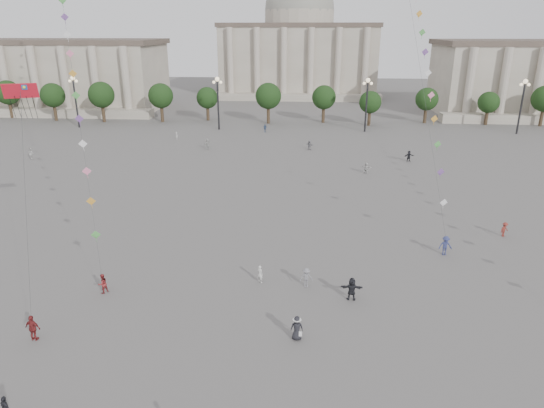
{
  "coord_description": "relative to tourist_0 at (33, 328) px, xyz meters",
  "views": [
    {
      "loc": [
        3.33,
        -28.85,
        20.11
      ],
      "look_at": [
        0.32,
        12.0,
        5.08
      ],
      "focal_mm": 32.0,
      "sensor_mm": 36.0,
      "label": 1
    }
  ],
  "objects": [
    {
      "name": "hall_central",
      "position": [
        14.86,
        131.49,
        13.28
      ],
      "size": [
        48.3,
        34.3,
        35.5
      ],
      "color": "gray",
      "rests_on": "ground"
    },
    {
      "name": "hall_west",
      "position": [
        -60.14,
        96.16,
        7.48
      ],
      "size": [
        84.0,
        26.22,
        17.2
      ],
      "color": "gray",
      "rests_on": "ground"
    },
    {
      "name": "person_crowd_7",
      "position": [
        26.89,
        42.07,
        -0.13
      ],
      "size": [
        1.59,
        0.85,
        1.64
      ],
      "primitive_type": "imported",
      "rotation": [
        0.0,
        0.0,
        2.89
      ],
      "color": "#BAB9B5",
      "rests_on": "ground"
    },
    {
      "name": "ground",
      "position": [
        14.86,
        2.27,
        -0.95
      ],
      "size": [
        360.0,
        360.0,
        0.0
      ],
      "primitive_type": "plane",
      "color": "#575552",
      "rests_on": "ground"
    },
    {
      "name": "lamp_post_far_east",
      "position": [
        59.86,
        72.27,
        6.4
      ],
      "size": [
        2.0,
        0.9,
        10.65
      ],
      "color": "#262628",
      "rests_on": "ground"
    },
    {
      "name": "person_crowd_12",
      "position": [
        18.62,
        56.05,
        -0.15
      ],
      "size": [
        1.5,
        1.22,
        1.61
      ],
      "primitive_type": "imported",
      "rotation": [
        0.0,
        0.0,
        2.55
      ],
      "color": "slate",
      "rests_on": "ground"
    },
    {
      "name": "lamp_post_far_west",
      "position": [
        -30.14,
        72.27,
        6.4
      ],
      "size": [
        2.0,
        0.9,
        10.65
      ],
      "color": "#262628",
      "rests_on": "ground"
    },
    {
      "name": "kite_flyer_1",
      "position": [
        31.3,
        15.47,
        -0.01
      ],
      "size": [
        1.26,
        0.78,
        1.89
      ],
      "primitive_type": "imported",
      "rotation": [
        0.0,
        0.0,
        0.07
      ],
      "color": "navy",
      "rests_on": "ground"
    },
    {
      "name": "person_crowd_1",
      "position": [
        -26.14,
        46.37,
        -0.04
      ],
      "size": [
        1.12,
        1.11,
        1.82
      ],
      "primitive_type": "imported",
      "rotation": [
        0.0,
        0.0,
        2.39
      ],
      "color": "beige",
      "rests_on": "ground"
    },
    {
      "name": "person_crowd_3",
      "position": [
        21.95,
        6.84,
        -0.01
      ],
      "size": [
        1.76,
        0.6,
        1.88
      ],
      "primitive_type": "imported",
      "rotation": [
        0.0,
        0.0,
        3.11
      ],
      "color": "black",
      "rests_on": "ground"
    },
    {
      "name": "tourist_0",
      "position": [
        0.0,
        0.0,
        0.0
      ],
      "size": [
        1.17,
        0.63,
        1.9
      ],
      "primitive_type": "imported",
      "rotation": [
        0.0,
        0.0,
        2.99
      ],
      "color": "maroon",
      "rests_on": "ground"
    },
    {
      "name": "tree_row",
      "position": [
        14.86,
        80.27,
        4.44
      ],
      "size": [
        137.12,
        5.12,
        8.0
      ],
      "color": "#37271B",
      "rests_on": "ground"
    },
    {
      "name": "person_crowd_13",
      "position": [
        14.57,
        9.04,
        -0.17
      ],
      "size": [
        0.67,
        0.65,
        1.55
      ],
      "primitive_type": "imported",
      "rotation": [
        0.0,
        0.0,
        2.43
      ],
      "color": "silver",
      "rests_on": "ground"
    },
    {
      "name": "dragon_kite",
      "position": [
        -1.14,
        5.26,
        14.3
      ],
      "size": [
        2.23,
        3.32,
        15.45
      ],
      "color": "red",
      "rests_on": "ground"
    },
    {
      "name": "person_crowd_8",
      "position": [
        38.43,
        20.26,
        -0.19
      ],
      "size": [
        1.14,
        1.0,
        1.53
      ],
      "primitive_type": "imported",
      "rotation": [
        0.0,
        0.0,
        0.56
      ],
      "color": "maroon",
      "rests_on": "ground"
    },
    {
      "name": "hat_person",
      "position": [
        17.83,
        1.39,
        -0.03
      ],
      "size": [
        0.87,
        0.6,
        1.77
      ],
      "color": "black",
      "rests_on": "ground"
    },
    {
      "name": "lamp_post_mid_east",
      "position": [
        29.86,
        72.27,
        6.4
      ],
      "size": [
        2.0,
        0.9,
        10.65
      ],
      "color": "#262628",
      "rests_on": "ground"
    },
    {
      "name": "person_crowd_6",
      "position": [
        18.42,
        8.61,
        -0.12
      ],
      "size": [
        1.15,
        0.76,
        1.66
      ],
      "primitive_type": "imported",
      "rotation": [
        0.0,
        0.0,
        0.14
      ],
      "color": "slate",
      "rests_on": "ground"
    },
    {
      "name": "lamp_post_mid_west",
      "position": [
        -0.14,
        72.27,
        6.4
      ],
      "size": [
        2.0,
        0.9,
        10.65
      ],
      "color": "#262628",
      "rests_on": "ground"
    },
    {
      "name": "person_crowd_4",
      "position": [
        0.89,
        54.98,
        -0.01
      ],
      "size": [
        1.46,
        1.75,
        1.89
      ],
      "primitive_type": "imported",
      "rotation": [
        0.0,
        0.0,
        4.1
      ],
      "color": "#B7B7B3",
      "rests_on": "ground"
    },
    {
      "name": "person_crowd_10",
      "position": [
        -6.42,
        62.19,
        -0.2
      ],
      "size": [
        0.6,
        0.65,
        1.49
      ],
      "primitive_type": "imported",
      "rotation": [
        0.0,
        0.0,
        2.16
      ],
      "color": "silver",
      "rests_on": "ground"
    },
    {
      "name": "person_crowd_9",
      "position": [
        34.35,
        49.34,
        -0.1
      ],
      "size": [
        1.66,
        0.89,
        1.71
      ],
      "primitive_type": "imported",
      "rotation": [
        0.0,
        0.0,
        0.26
      ],
      "color": "black",
      "rests_on": "ground"
    },
    {
      "name": "person_crowd_0",
      "position": [
        9.63,
        70.27,
        -0.14
      ],
      "size": [
        1.03,
        0.82,
        1.63
      ],
      "primitive_type": "imported",
      "rotation": [
        0.0,
        0.0,
        0.52
      ],
      "color": "#395382",
      "rests_on": "ground"
    },
    {
      "name": "kite_flyer_0",
      "position": [
        2.19,
        6.44,
        -0.13
      ],
      "size": [
        0.98,
        1.01,
        1.64
      ],
      "primitive_type": "imported",
      "rotation": [
        0.0,
        0.0,
        4.04
      ],
      "color": "maroon",
      "rests_on": "ground"
    }
  ]
}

